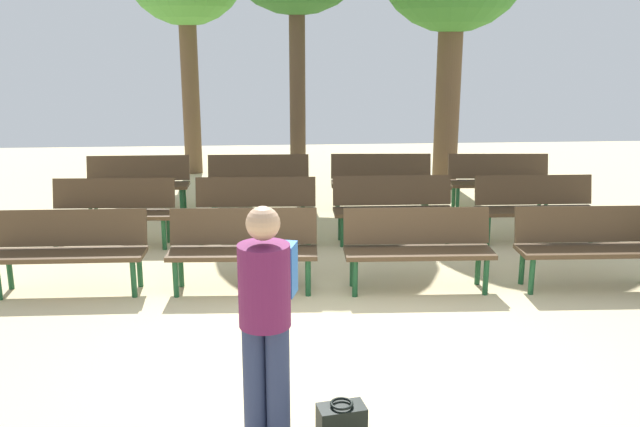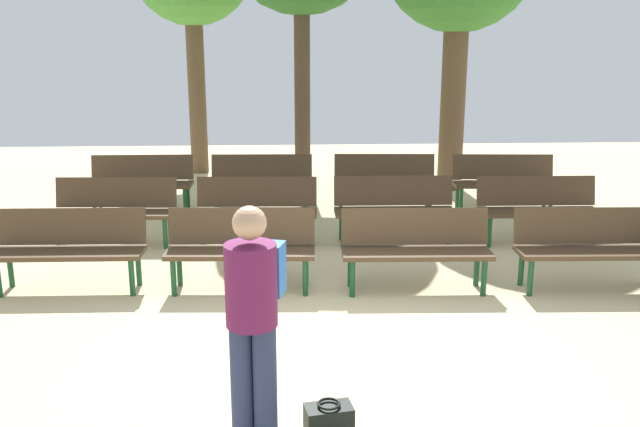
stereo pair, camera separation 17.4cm
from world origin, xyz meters
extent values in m
plane|color=beige|center=(0.00, 0.00, 0.00)|extent=(24.00, 24.00, 0.00)
cube|color=#4C3823|center=(-2.77, 1.63, 0.43)|extent=(1.61, 0.47, 0.05)
cube|color=#4C3823|center=(-2.76, 1.83, 0.68)|extent=(1.60, 0.15, 0.40)
cylinder|color=#194C28|center=(-2.07, 1.45, 0.20)|extent=(0.06, 0.06, 0.40)
cylinder|color=#194C28|center=(-3.46, 1.80, 0.20)|extent=(0.06, 0.06, 0.40)
cylinder|color=#194C28|center=(-2.06, 1.77, 0.20)|extent=(0.06, 0.06, 0.40)
cube|color=#4C3823|center=(-0.92, 1.55, 0.43)|extent=(1.62, 0.51, 0.05)
cube|color=#4C3823|center=(-0.91, 1.75, 0.68)|extent=(1.60, 0.20, 0.40)
cylinder|color=#194C28|center=(-1.63, 1.42, 0.20)|extent=(0.06, 0.06, 0.40)
cylinder|color=#194C28|center=(-0.23, 1.36, 0.20)|extent=(0.06, 0.06, 0.40)
cylinder|color=#194C28|center=(-1.61, 1.74, 0.20)|extent=(0.06, 0.06, 0.40)
cylinder|color=#194C28|center=(-0.21, 1.68, 0.20)|extent=(0.06, 0.06, 0.40)
cube|color=#4C3823|center=(0.97, 1.43, 0.43)|extent=(1.61, 0.49, 0.05)
cube|color=#4C3823|center=(0.98, 1.63, 0.68)|extent=(1.60, 0.17, 0.40)
cylinder|color=#194C28|center=(0.27, 1.30, 0.20)|extent=(0.06, 0.06, 0.40)
cylinder|color=#194C28|center=(1.67, 1.25, 0.20)|extent=(0.06, 0.06, 0.40)
cylinder|color=#194C28|center=(0.28, 1.62, 0.20)|extent=(0.06, 0.06, 0.40)
cylinder|color=#194C28|center=(1.68, 1.57, 0.20)|extent=(0.06, 0.06, 0.40)
cube|color=#4C3823|center=(2.87, 1.37, 0.43)|extent=(1.61, 0.49, 0.05)
cube|color=#4C3823|center=(2.87, 1.57, 0.68)|extent=(1.60, 0.18, 0.40)
cylinder|color=#194C28|center=(2.16, 1.23, 0.20)|extent=(0.06, 0.06, 0.40)
cylinder|color=#194C28|center=(2.17, 1.55, 0.20)|extent=(0.06, 0.06, 0.40)
cube|color=#4C3823|center=(-2.69, 3.32, 0.43)|extent=(1.62, 0.51, 0.05)
cube|color=#4C3823|center=(-2.68, 3.52, 0.68)|extent=(1.60, 0.19, 0.40)
cylinder|color=#194C28|center=(-3.40, 3.19, 0.20)|extent=(0.06, 0.06, 0.40)
cylinder|color=#194C28|center=(-2.00, 3.13, 0.20)|extent=(0.06, 0.06, 0.40)
cylinder|color=#194C28|center=(-3.38, 3.51, 0.20)|extent=(0.06, 0.06, 0.40)
cylinder|color=#194C28|center=(-1.99, 3.45, 0.20)|extent=(0.06, 0.06, 0.40)
cube|color=#4C3823|center=(-0.82, 3.27, 0.43)|extent=(1.62, 0.52, 0.05)
cube|color=#4C3823|center=(-0.81, 3.46, 0.68)|extent=(1.60, 0.20, 0.40)
cylinder|color=#194C28|center=(-1.53, 3.14, 0.20)|extent=(0.06, 0.06, 0.40)
cylinder|color=#194C28|center=(-0.13, 3.07, 0.20)|extent=(0.06, 0.06, 0.40)
cylinder|color=#194C28|center=(-1.51, 3.46, 0.20)|extent=(0.06, 0.06, 0.40)
cylinder|color=#194C28|center=(-0.11, 3.39, 0.20)|extent=(0.06, 0.06, 0.40)
cube|color=#4C3823|center=(1.02, 3.23, 0.43)|extent=(1.61, 0.46, 0.05)
cube|color=#4C3823|center=(1.03, 3.43, 0.68)|extent=(1.60, 0.15, 0.40)
cylinder|color=#194C28|center=(0.32, 3.08, 0.20)|extent=(0.06, 0.06, 0.40)
cylinder|color=#194C28|center=(1.72, 3.06, 0.20)|extent=(0.06, 0.06, 0.40)
cylinder|color=#194C28|center=(0.33, 3.40, 0.20)|extent=(0.06, 0.06, 0.40)
cylinder|color=#194C28|center=(1.72, 3.38, 0.20)|extent=(0.06, 0.06, 0.40)
cube|color=#4C3823|center=(2.94, 3.12, 0.43)|extent=(1.61, 0.47, 0.05)
cube|color=#4C3823|center=(2.95, 3.32, 0.68)|extent=(1.60, 0.16, 0.40)
cylinder|color=#194C28|center=(2.24, 2.98, 0.20)|extent=(0.06, 0.06, 0.40)
cylinder|color=#194C28|center=(3.64, 2.95, 0.20)|extent=(0.06, 0.06, 0.40)
cylinder|color=#194C28|center=(2.24, 3.30, 0.20)|extent=(0.06, 0.06, 0.40)
cylinder|color=#194C28|center=(3.64, 3.27, 0.20)|extent=(0.06, 0.06, 0.40)
cube|color=#4C3823|center=(-2.70, 5.13, 0.43)|extent=(1.60, 0.45, 0.05)
cube|color=#4C3823|center=(-2.69, 5.33, 0.68)|extent=(1.60, 0.13, 0.40)
cylinder|color=#194C28|center=(-3.40, 4.97, 0.20)|extent=(0.06, 0.06, 0.40)
cylinder|color=#194C28|center=(-2.00, 4.96, 0.20)|extent=(0.06, 0.06, 0.40)
cylinder|color=#194C28|center=(-3.39, 5.29, 0.20)|extent=(0.06, 0.06, 0.40)
cylinder|color=#194C28|center=(-1.99, 5.28, 0.20)|extent=(0.06, 0.06, 0.40)
cube|color=#4C3823|center=(-0.81, 5.08, 0.43)|extent=(1.61, 0.49, 0.05)
cube|color=#4C3823|center=(-0.80, 5.28, 0.68)|extent=(1.60, 0.17, 0.40)
cylinder|color=#194C28|center=(-1.51, 4.94, 0.20)|extent=(0.06, 0.06, 0.40)
cylinder|color=#194C28|center=(-0.11, 4.90, 0.20)|extent=(0.06, 0.06, 0.40)
cylinder|color=#194C28|center=(-1.50, 5.26, 0.20)|extent=(0.06, 0.06, 0.40)
cylinder|color=#194C28|center=(-0.10, 5.22, 0.20)|extent=(0.06, 0.06, 0.40)
cube|color=#4C3823|center=(1.15, 5.02, 0.43)|extent=(1.62, 0.54, 0.05)
cube|color=#4C3823|center=(1.16, 5.22, 0.68)|extent=(1.60, 0.22, 0.40)
cylinder|color=#194C28|center=(0.44, 4.90, 0.20)|extent=(0.06, 0.06, 0.40)
cylinder|color=#194C28|center=(1.84, 4.82, 0.20)|extent=(0.06, 0.06, 0.40)
cylinder|color=#194C28|center=(0.46, 5.22, 0.20)|extent=(0.06, 0.06, 0.40)
cylinder|color=#194C28|center=(1.86, 5.14, 0.20)|extent=(0.06, 0.06, 0.40)
cube|color=#4C3823|center=(3.03, 4.88, 0.43)|extent=(1.63, 0.54, 0.05)
cube|color=#4C3823|center=(3.04, 5.08, 0.68)|extent=(1.60, 0.23, 0.40)
cylinder|color=#194C28|center=(2.32, 4.77, 0.20)|extent=(0.06, 0.06, 0.40)
cylinder|color=#194C28|center=(3.71, 4.67, 0.20)|extent=(0.06, 0.06, 0.40)
cylinder|color=#194C28|center=(2.34, 5.09, 0.20)|extent=(0.06, 0.06, 0.40)
cylinder|color=#194C28|center=(3.74, 4.99, 0.20)|extent=(0.06, 0.06, 0.40)
cylinder|color=brown|center=(-2.17, 8.42, 1.69)|extent=(0.35, 0.35, 3.38)
cylinder|color=#4C3A28|center=(-0.11, 6.74, 1.80)|extent=(0.28, 0.28, 3.60)
cylinder|color=brown|center=(2.56, 6.60, 1.65)|extent=(0.44, 0.44, 3.29)
cylinder|color=navy|center=(-0.58, -1.34, 0.42)|extent=(0.16, 0.16, 0.85)
cylinder|color=navy|center=(-0.73, -1.30, 0.42)|extent=(0.16, 0.16, 0.85)
cylinder|color=#601947|center=(-0.65, -1.32, 1.12)|extent=(0.42, 0.42, 0.55)
sphere|color=tan|center=(-0.65, -1.32, 1.54)|extent=(0.22, 0.22, 0.22)
cube|color=blue|center=(-0.58, -1.07, 1.15)|extent=(0.32, 0.25, 0.36)
cube|color=black|center=(-0.15, -1.36, 0.13)|extent=(0.35, 0.23, 0.26)
torus|color=black|center=(-0.15, -1.36, 0.28)|extent=(0.16, 0.16, 0.02)
camera|label=1|loc=(-0.60, -5.47, 2.67)|focal=38.26mm
camera|label=2|loc=(-0.42, -5.48, 2.67)|focal=38.26mm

